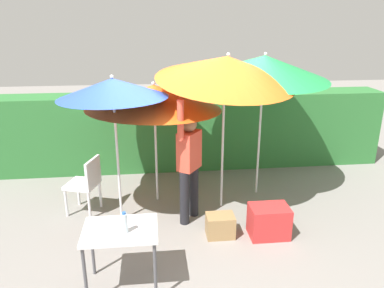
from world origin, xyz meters
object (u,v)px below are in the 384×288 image
(chair_plastic, at_px, (86,182))
(folding_table, at_px, (121,236))
(umbrella_yellow, at_px, (226,69))
(bottle_water, at_px, (124,223))
(person_vendor, at_px, (189,161))
(umbrella_navy, at_px, (154,97))
(cooler_box, at_px, (269,221))
(crate_cardboard, at_px, (220,226))
(umbrella_rainbow, at_px, (113,88))
(umbrella_orange, at_px, (264,67))

(chair_plastic, distance_m, folding_table, 1.91)
(umbrella_yellow, bearing_deg, bottle_water, -127.51)
(person_vendor, height_order, chair_plastic, person_vendor)
(umbrella_navy, height_order, cooler_box, umbrella_navy)
(umbrella_yellow, relative_size, crate_cardboard, 6.66)
(umbrella_yellow, bearing_deg, cooler_box, -63.24)
(bottle_water, bearing_deg, person_vendor, 60.54)
(crate_cardboard, height_order, folding_table, folding_table)
(umbrella_yellow, distance_m, folding_table, 2.77)
(umbrella_rainbow, relative_size, cooler_box, 4.06)
(chair_plastic, xyz_separation_m, cooler_box, (2.59, -0.96, -0.29))
(person_vendor, relative_size, folding_table, 2.35)
(crate_cardboard, bearing_deg, chair_plastic, 155.12)
(umbrella_yellow, xyz_separation_m, cooler_box, (0.47, -0.93, -1.97))
(umbrella_yellow, xyz_separation_m, folding_table, (-1.47, -1.77, -1.54))
(cooler_box, bearing_deg, bottle_water, -154.29)
(umbrella_rainbow, xyz_separation_m, umbrella_navy, (0.55, 0.61, -0.25))
(crate_cardboard, bearing_deg, cooler_box, -5.70)
(person_vendor, bearing_deg, umbrella_orange, 31.52)
(umbrella_navy, height_order, crate_cardboard, umbrella_navy)
(umbrella_rainbow, distance_m, bottle_water, 1.94)
(umbrella_rainbow, distance_m, folding_table, 2.01)
(umbrella_orange, height_order, umbrella_yellow, umbrella_yellow)
(person_vendor, bearing_deg, chair_plastic, 165.93)
(folding_table, bearing_deg, cooler_box, 23.24)
(person_vendor, relative_size, bottle_water, 7.83)
(cooler_box, bearing_deg, umbrella_orange, 81.01)
(umbrella_navy, bearing_deg, person_vendor, -56.14)
(umbrella_orange, relative_size, person_vendor, 1.28)
(umbrella_rainbow, bearing_deg, person_vendor, -4.76)
(umbrella_orange, distance_m, umbrella_yellow, 0.80)
(person_vendor, bearing_deg, umbrella_navy, 123.86)
(umbrella_orange, height_order, umbrella_navy, umbrella_orange)
(folding_table, bearing_deg, person_vendor, 57.58)
(umbrella_rainbow, bearing_deg, chair_plastic, 150.10)
(umbrella_navy, xyz_separation_m, folding_table, (-0.42, -2.10, -1.09))
(crate_cardboard, bearing_deg, bottle_water, -141.29)
(umbrella_navy, relative_size, cooler_box, 3.94)
(umbrella_yellow, distance_m, chair_plastic, 2.71)
(person_vendor, bearing_deg, umbrella_rainbow, 175.24)
(umbrella_yellow, bearing_deg, person_vendor, -147.94)
(chair_plastic, distance_m, cooler_box, 2.78)
(crate_cardboard, bearing_deg, umbrella_rainbow, 157.13)
(umbrella_yellow, distance_m, cooler_box, 2.23)
(umbrella_yellow, relative_size, bottle_water, 10.68)
(chair_plastic, bearing_deg, crate_cardboard, -24.88)
(umbrella_orange, bearing_deg, umbrella_rainbow, -163.18)
(chair_plastic, bearing_deg, person_vendor, -14.07)
(chair_plastic, relative_size, crate_cardboard, 2.31)
(umbrella_orange, relative_size, umbrella_yellow, 0.94)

